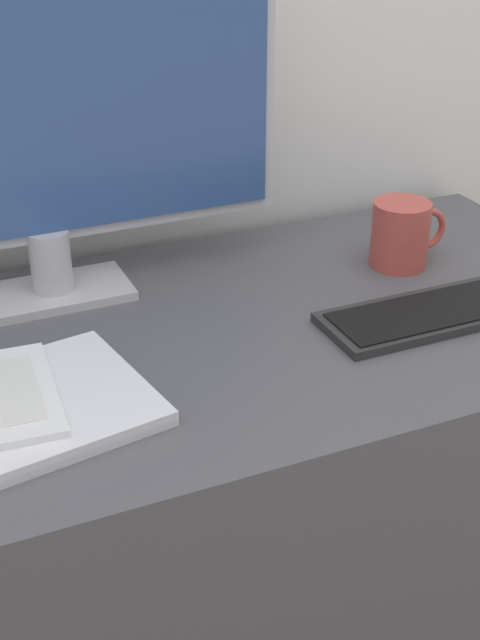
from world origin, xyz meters
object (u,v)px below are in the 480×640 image
Objects in this scene: keyboard at (433,313)px; coffee_mug at (402,234)px; laptop at (4,417)px; monitor at (33,107)px.

coffee_mug reaches higher than keyboard.
laptop is at bearing -164.02° from coffee_mug.
coffee_mug is (0.48, -0.10, -0.21)m from monitor.
monitor is 0.56m from keyboard.
laptop is at bearing -113.42° from monitor.
laptop is (-0.55, -0.01, 0.00)m from keyboard.
coffee_mug is (0.60, 0.17, 0.04)m from laptop.
monitor is 1.93× the size of laptop.
keyboard is (0.43, -0.26, -0.25)m from monitor.
monitor is at bearing 168.12° from coffee_mug.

